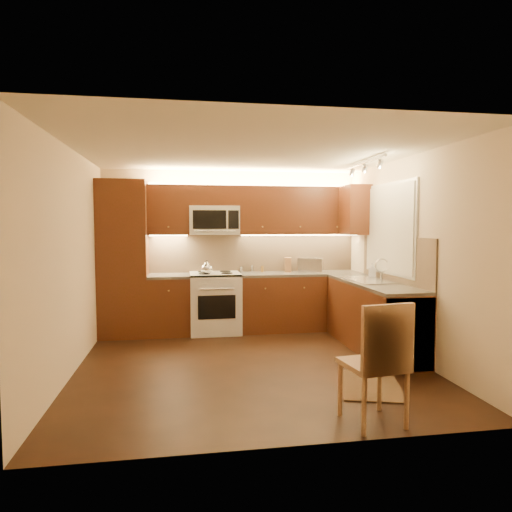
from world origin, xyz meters
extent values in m
cube|color=black|center=(0.00, 0.00, 0.00)|extent=(4.00, 4.00, 0.01)
cube|color=beige|center=(0.00, 0.00, 2.50)|extent=(4.00, 4.00, 0.01)
cube|color=beige|center=(0.00, 2.00, 1.25)|extent=(4.00, 0.01, 2.50)
cube|color=beige|center=(0.00, -2.00, 1.25)|extent=(4.00, 0.01, 2.50)
cube|color=beige|center=(-2.00, 0.00, 1.25)|extent=(0.01, 4.00, 2.50)
cube|color=beige|center=(2.00, 0.00, 1.25)|extent=(0.01, 4.00, 2.50)
cube|color=#44280E|center=(-1.65, 1.70, 1.15)|extent=(0.70, 0.60, 2.30)
cube|color=#44280E|center=(-0.99, 1.70, 0.43)|extent=(0.62, 0.60, 0.86)
cube|color=#3B3935|center=(-0.99, 1.70, 0.88)|extent=(0.62, 0.60, 0.04)
cube|color=#44280E|center=(1.04, 1.70, 0.43)|extent=(1.92, 0.60, 0.86)
cube|color=#3B3935|center=(1.04, 1.70, 0.88)|extent=(1.92, 0.60, 0.04)
cube|color=#44280E|center=(1.70, 0.40, 0.43)|extent=(0.60, 2.00, 0.86)
cube|color=#3B3935|center=(1.70, 0.40, 0.88)|extent=(0.60, 2.00, 0.04)
cube|color=silver|center=(1.70, -0.30, 0.43)|extent=(0.58, 0.60, 0.84)
cube|color=tan|center=(0.35, 1.99, 1.20)|extent=(3.30, 0.02, 0.60)
cube|color=tan|center=(1.99, 0.40, 1.20)|extent=(0.02, 2.00, 0.60)
cube|color=#44280E|center=(-0.99, 1.82, 1.88)|extent=(0.62, 0.35, 0.75)
cube|color=#44280E|center=(1.04, 1.82, 1.88)|extent=(1.92, 0.35, 0.75)
cube|color=#44280E|center=(-0.30, 1.82, 2.09)|extent=(0.76, 0.35, 0.31)
cube|color=#44280E|center=(1.82, 1.40, 1.88)|extent=(0.35, 0.50, 0.75)
cube|color=silver|center=(1.99, 0.55, 1.60)|extent=(0.03, 1.44, 1.24)
cube|color=silver|center=(1.97, 0.55, 1.60)|extent=(0.02, 1.36, 1.16)
cube|color=silver|center=(1.55, 0.40, 2.46)|extent=(0.04, 1.20, 0.03)
cube|color=silver|center=(1.24, 1.75, 1.01)|extent=(0.46, 0.41, 0.23)
cube|color=#8B5F3E|center=(0.87, 1.81, 1.02)|extent=(0.14, 0.19, 0.23)
cylinder|color=silver|center=(0.14, 1.94, 0.94)|extent=(0.06, 0.06, 0.09)
cylinder|color=brown|center=(0.14, 1.94, 0.94)|extent=(0.05, 0.05, 0.09)
cylinder|color=silver|center=(0.32, 1.94, 0.95)|extent=(0.06, 0.06, 0.10)
cylinder|color=olive|center=(0.47, 1.86, 0.95)|extent=(0.05, 0.05, 0.10)
imported|color=silver|center=(1.89, 0.89, 1.00)|extent=(0.12, 0.12, 0.20)
cube|color=black|center=(1.10, -0.90, 0.01)|extent=(0.82, 1.02, 0.01)
camera|label=1|loc=(-0.79, -5.17, 1.66)|focal=31.63mm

